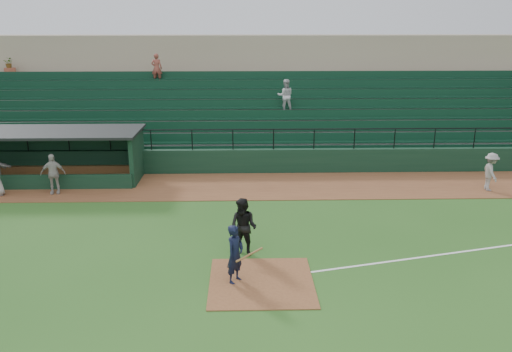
{
  "coord_description": "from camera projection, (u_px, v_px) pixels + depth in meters",
  "views": [
    {
      "loc": [
        -0.5,
        -14.09,
        7.2
      ],
      "look_at": [
        0.0,
        5.0,
        1.4
      ],
      "focal_mm": 35.53,
      "sensor_mm": 36.0,
      "label": 1
    }
  ],
  "objects": [
    {
      "name": "ground",
      "position": [
        260.0,
        267.0,
        15.58
      ],
      "size": [
        90.0,
        90.0,
        0.0
      ],
      "primitive_type": "plane",
      "color": "#27551B",
      "rests_on": "ground"
    },
    {
      "name": "warning_track",
      "position": [
        254.0,
        186.0,
        23.23
      ],
      "size": [
        40.0,
        4.0,
        0.03
      ],
      "primitive_type": "cube",
      "color": "brown",
      "rests_on": "ground"
    },
    {
      "name": "home_plate_dirt",
      "position": [
        261.0,
        282.0,
        14.62
      ],
      "size": [
        3.0,
        3.0,
        0.03
      ],
      "primitive_type": "cube",
      "color": "brown",
      "rests_on": "ground"
    },
    {
      "name": "foul_line",
      "position": [
        498.0,
        247.0,
        16.93
      ],
      "size": [
        17.49,
        4.44,
        0.01
      ],
      "primitive_type": "cube",
      "rotation": [
        0.0,
        0.0,
        0.24
      ],
      "color": "white",
      "rests_on": "ground"
    },
    {
      "name": "stadium_structure",
      "position": [
        251.0,
        107.0,
        30.66
      ],
      "size": [
        38.0,
        13.08,
        6.4
      ],
      "color": "black",
      "rests_on": "ground"
    },
    {
      "name": "dugout",
      "position": [
        49.0,
        151.0,
        24.1
      ],
      "size": [
        8.9,
        3.2,
        2.42
      ],
      "color": "black",
      "rests_on": "ground"
    },
    {
      "name": "batter_at_plate",
      "position": [
        235.0,
        254.0,
        14.41
      ],
      "size": [
        1.14,
        0.77,
        1.76
      ],
      "color": "black",
      "rests_on": "ground"
    },
    {
      "name": "umpire",
      "position": [
        244.0,
        227.0,
        16.12
      ],
      "size": [
        1.14,
        1.05,
        1.89
      ],
      "primitive_type": "imported",
      "rotation": [
        0.0,
        0.0,
        -0.45
      ],
      "color": "black",
      "rests_on": "ground"
    },
    {
      "name": "runner",
      "position": [
        491.0,
        172.0,
        22.36
      ],
      "size": [
        0.7,
        1.14,
        1.7
      ],
      "primitive_type": "imported",
      "rotation": [
        0.0,
        0.0,
        1.5
      ],
      "color": "gray",
      "rests_on": "warning_track"
    },
    {
      "name": "dugout_player_a",
      "position": [
        53.0,
        174.0,
        21.95
      ],
      "size": [
        1.1,
        0.62,
        1.77
      ],
      "primitive_type": "imported",
      "rotation": [
        0.0,
        0.0,
        0.19
      ],
      "color": "#ADA7A2",
      "rests_on": "warning_track"
    }
  ]
}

